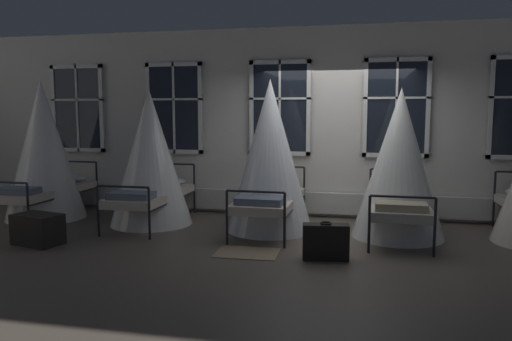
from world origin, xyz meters
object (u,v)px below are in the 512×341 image
at_px(cot_third, 270,158).
at_px(cot_fourth, 399,166).
at_px(travel_trunk, 38,229).
at_px(cot_second, 150,159).
at_px(cot_first, 44,152).
at_px(suitcase_dark, 326,242).

height_order(cot_third, cot_fourth, cot_third).
bearing_deg(travel_trunk, cot_second, 57.34).
height_order(cot_first, travel_trunk, cot_first).
bearing_deg(cot_fourth, cot_third, 90.53).
xyz_separation_m(cot_first, cot_fourth, (5.80, -0.07, -0.10)).
relative_size(cot_second, suitcase_dark, 3.73).
xyz_separation_m(cot_first, suitcase_dark, (4.87, -1.43, -0.91)).
distance_m(cot_first, cot_third, 3.91).
height_order(cot_second, cot_fourth, cot_second).
xyz_separation_m(cot_third, travel_trunk, (-2.94, -1.50, -0.90)).
bearing_deg(cot_fourth, cot_second, 90.23).
xyz_separation_m(cot_second, cot_third, (1.96, -0.03, 0.06)).
distance_m(cot_third, suitcase_dark, 1.89).
bearing_deg(cot_third, cot_first, 89.98).
relative_size(cot_first, travel_trunk, 3.66).
xyz_separation_m(cot_fourth, suitcase_dark, (-0.93, -1.36, -0.81)).
height_order(cot_fourth, suitcase_dark, cot_fourth).
relative_size(cot_second, cot_fourth, 1.01).
xyz_separation_m(suitcase_dark, travel_trunk, (-3.90, -0.13, -0.01)).
relative_size(cot_third, cot_fourth, 1.07).
distance_m(cot_second, cot_third, 1.96).
bearing_deg(cot_first, cot_fourth, -89.87).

